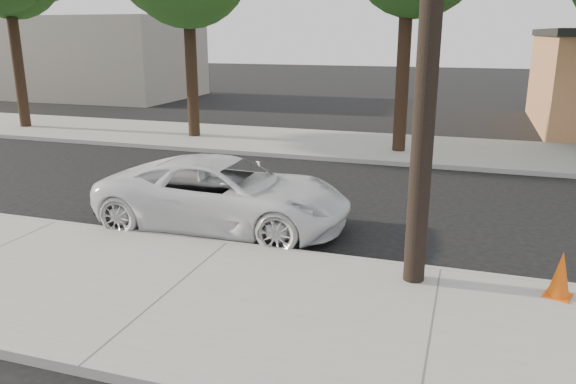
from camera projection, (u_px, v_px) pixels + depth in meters
The scene contains 7 objects.
ground at pixel (265, 217), 12.79m from camera, with size 120.00×120.00×0.00m, color black.
near_sidewalk at pixel (170, 294), 8.84m from camera, with size 90.00×4.40×0.15m, color gray.
far_sidewalk at pixel (346, 145), 20.54m from camera, with size 90.00×5.00×0.15m, color gray.
curb_near at pixel (227, 246), 10.85m from camera, with size 90.00×0.12×0.16m, color #9E9B93.
building_far at pixel (83, 57), 36.36m from camera, with size 14.00×8.00×5.00m, color gray.
police_cruiser at pixel (225, 194), 11.93m from camera, with size 2.48×5.37×1.49m, color white.
traffic_cone at pixel (561, 275), 8.52m from camera, with size 0.48×0.48×0.73m.
Camera 1 is at (4.27, -11.38, 4.05)m, focal length 35.00 mm.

